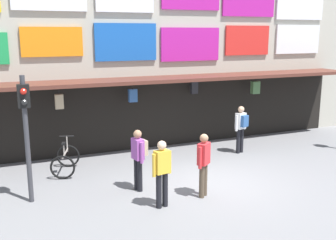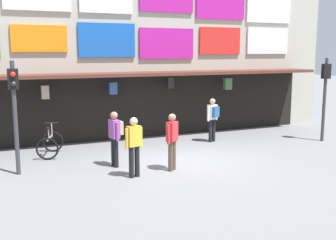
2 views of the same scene
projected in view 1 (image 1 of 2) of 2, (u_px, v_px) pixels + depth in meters
The scene contains 8 objects.
ground_plane at pixel (210, 182), 11.40m from camera, with size 80.00×80.00×0.00m, color slate.
shopfront at pixel (153, 39), 14.66m from camera, with size 18.00×2.60×8.00m.
traffic_light_near at pixel (25, 119), 9.60m from camera, with size 0.28×0.33×3.20m.
bicycle_parked at pixel (65, 160), 12.05m from camera, with size 1.03×1.32×1.05m.
pedestrian_in_green at pixel (139, 155), 10.60m from camera, with size 0.40×0.52×1.68m.
pedestrian_in_purple at pixel (204, 162), 10.19m from camera, with size 0.44×0.39×1.68m.
pedestrian_in_red at pixel (162, 170), 9.55m from camera, with size 0.52×0.29×1.68m.
pedestrian_in_yellow at pixel (241, 126), 13.94m from camera, with size 0.51×0.43×1.68m.
Camera 1 is at (-5.25, -9.46, 4.18)m, focal length 42.55 mm.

